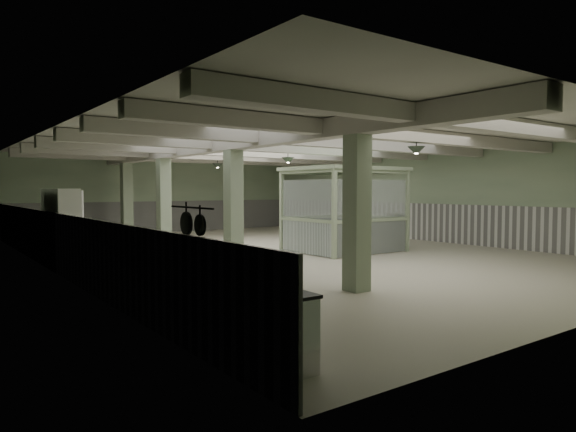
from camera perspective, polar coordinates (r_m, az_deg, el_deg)
floor at (r=16.87m, az=-0.38°, el=-4.09°), size 20.00×20.00×0.00m
ceiling at (r=16.81m, az=-0.38°, el=8.18°), size 14.00×20.00×0.02m
wall_back at (r=25.54m, az=-13.60°, el=2.28°), size 14.00×0.02×3.60m
wall_left at (r=13.88m, az=-24.56°, el=1.56°), size 0.02×20.00×3.60m
wall_right at (r=21.59m, az=14.89°, el=2.15°), size 0.02×20.00×3.60m
wainscot_left at (r=13.94m, az=-24.37°, el=-2.75°), size 0.05×19.90×1.50m
wainscot_right at (r=21.61m, az=14.81°, el=-0.64°), size 0.05×19.90×1.50m
wainscot_back at (r=25.55m, az=-13.55°, el=-0.07°), size 13.90×0.05×1.50m
girder at (r=15.47m, az=-7.99°, el=7.78°), size 0.45×19.90×0.40m
beam_a at (r=11.60m, az=22.12°, el=9.40°), size 13.90×0.35×0.32m
beam_b at (r=13.08m, az=12.67°, el=8.79°), size 13.90×0.35×0.32m
beam_c at (r=14.85m, az=5.32°, el=8.15°), size 13.90×0.35×0.32m
beam_d at (r=16.80m, az=-0.38°, el=7.56°), size 13.90×0.35×0.32m
beam_e at (r=18.88m, az=-4.85°, el=7.05°), size 13.90×0.35×0.32m
beam_f at (r=21.05m, az=-8.41°, el=6.61°), size 13.90×0.35×0.32m
beam_g at (r=23.29m, az=-11.28°, el=6.23°), size 13.90×0.35×0.32m
column_a at (r=10.52m, az=7.67°, el=1.43°), size 0.42×0.42×3.60m
column_b at (r=14.55m, az=-6.09°, el=1.87°), size 0.42×0.42×3.60m
column_c at (r=19.04m, az=-13.64°, el=2.06°), size 0.42×0.42×3.60m
column_d at (r=22.79m, az=-17.49°, el=2.15°), size 0.42×0.42×3.60m
hook_rail at (r=6.64m, az=-10.70°, el=0.94°), size 0.02×1.20×0.02m
pendant_front at (r=13.43m, az=14.06°, el=7.04°), size 0.44×0.44×0.22m
pendant_mid at (r=17.47m, az=-0.00°, el=6.17°), size 0.44×0.44×0.22m
pendant_back at (r=21.70m, az=-7.84°, el=5.53°), size 0.44×0.44×0.22m
prep_counter at (r=7.52m, az=-9.86°, el=-9.50°), size 0.80×4.54×0.91m
pitcher_near at (r=7.14m, az=-8.55°, el=-5.41°), size 0.25×0.27×0.28m
pitcher_far at (r=7.16m, az=-9.44°, el=-5.41°), size 0.23×0.26×0.28m
veg_colander at (r=6.06m, az=-1.95°, el=-7.37°), size 0.52×0.52×0.18m
orange_bowl at (r=8.53m, az=-14.21°, el=-4.76°), size 0.30×0.30×0.09m
skillet_near at (r=6.54m, az=-9.75°, el=-1.01°), size 0.04×0.27×0.27m
skillet_far at (r=6.91m, az=-11.23°, el=-0.82°), size 0.04×0.31×0.31m
walkin_cooler at (r=14.97m, az=-23.86°, el=-1.42°), size 0.99×2.17×1.99m
guard_booth at (r=17.35m, az=6.25°, el=2.29°), size 3.48×2.95×2.81m
filing_cabinet at (r=18.42m, az=11.82°, el=-1.61°), size 0.58×0.68×1.25m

